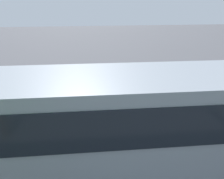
# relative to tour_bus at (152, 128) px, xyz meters

# --- Properties ---
(ground_plane) EXTENTS (80.00, 80.00, 0.00)m
(ground_plane) POSITION_rel_tour_bus_xyz_m (1.17, -4.87, -1.65)
(ground_plane) COLOR #4C4C51
(tour_bus) EXTENTS (11.21, 2.78, 3.25)m
(tour_bus) POSITION_rel_tour_bus_xyz_m (0.00, 0.00, 0.00)
(tour_bus) COLOR #8C939E
(tour_bus) RESTS_ON ground_plane
(spectator_far_left) EXTENTS (0.57, 0.32, 1.67)m
(spectator_far_left) POSITION_rel_tour_bus_xyz_m (-1.79, -2.85, -0.66)
(spectator_far_left) COLOR #473823
(spectator_far_left) RESTS_ON ground_plane
(spectator_left) EXTENTS (0.58, 0.36, 1.65)m
(spectator_left) POSITION_rel_tour_bus_xyz_m (-0.53, -2.97, -0.66)
(spectator_left) COLOR black
(spectator_left) RESTS_ON ground_plane
(spectator_centre) EXTENTS (0.57, 0.38, 1.67)m
(spectator_centre) POSITION_rel_tour_bus_xyz_m (0.41, -2.72, -0.66)
(spectator_centre) COLOR black
(spectator_centre) RESTS_ON ground_plane
(parked_motorcycle_silver) EXTENTS (2.05, 0.58, 0.99)m
(parked_motorcycle_silver) POSITION_rel_tour_bus_xyz_m (-0.21, -1.94, -1.16)
(parked_motorcycle_silver) COLOR black
(parked_motorcycle_silver) RESTS_ON ground_plane
(stunt_motorcycle) EXTENTS (2.05, 0.58, 1.23)m
(stunt_motorcycle) POSITION_rel_tour_bus_xyz_m (3.11, -6.86, -1.03)
(stunt_motorcycle) COLOR black
(stunt_motorcycle) RESTS_ON ground_plane
(traffic_cone) EXTENTS (0.34, 0.34, 0.63)m
(traffic_cone) POSITION_rel_tour_bus_xyz_m (1.27, -7.20, -1.34)
(traffic_cone) COLOR orange
(traffic_cone) RESTS_ON ground_plane
(bay_line_a) EXTENTS (0.21, 3.71, 0.01)m
(bay_line_a) POSITION_rel_tour_bus_xyz_m (-1.79, -5.32, -1.64)
(bay_line_a) COLOR white
(bay_line_a) RESTS_ON ground_plane
(bay_line_b) EXTENTS (0.24, 4.81, 0.01)m
(bay_line_b) POSITION_rel_tour_bus_xyz_m (0.90, -5.32, -1.64)
(bay_line_b) COLOR white
(bay_line_b) RESTS_ON ground_plane
(bay_line_c) EXTENTS (0.24, 4.67, 0.01)m
(bay_line_c) POSITION_rel_tour_bus_xyz_m (3.60, -5.32, -1.64)
(bay_line_c) COLOR white
(bay_line_c) RESTS_ON ground_plane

